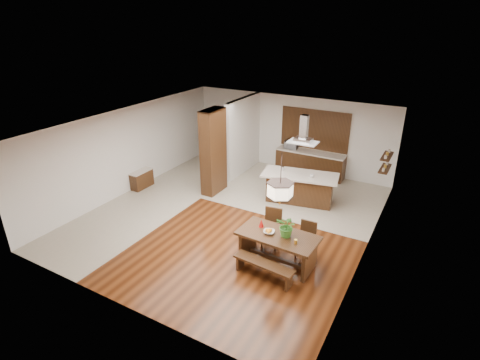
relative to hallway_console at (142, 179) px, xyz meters
The scene contains 25 objects.
room_shell 4.20m from the hallway_console, ahead, with size 9.00×9.04×2.92m.
tile_hallway 1.12m from the hallway_console, 10.68° to the right, with size 2.50×9.00×0.01m, color #B3A995.
tile_kitchen 5.57m from the hallway_console, 24.44° to the left, with size 5.50×4.00×0.01m, color #B3A995.
soffit_band 4.60m from the hallway_console, ahead, with size 8.00×9.00×0.02m, color #3E1A0F.
partition_pier 2.85m from the hallway_console, 22.54° to the left, with size 0.45×1.00×2.90m, color black.
partition_stub 4.09m from the hallway_console, 52.14° to the left, with size 0.18×2.40×2.90m, color silver.
hallway_console is the anchor object (origin of this frame).
hallway_doorway 4.41m from the hallway_console, 75.20° to the left, with size 1.10×0.20×2.10m, color black.
rear_counter 6.26m from the hallway_console, 39.75° to the left, with size 2.60×0.62×0.95m.
kitchen_window 6.58m from the hallway_console, 41.53° to the left, with size 2.60×0.08×1.50m, color #96532D.
shelf_lower 8.12m from the hallway_console, 17.35° to the left, with size 0.26×0.90×0.04m, color black.
shelf_upper 8.18m from the hallway_console, 17.35° to the left, with size 0.26×0.90×0.04m, color black.
dining_table 6.26m from the hallway_console, 15.95° to the right, with size 1.98×1.05×0.81m.
dining_bench 6.45m from the hallway_console, 22.00° to the right, with size 1.50×0.33×0.42m, color black, non-canonical shape.
dining_chair_left 5.67m from the hallway_console, 11.27° to the right, with size 0.46×0.46×1.04m, color black, non-canonical shape.
dining_chair_right 6.62m from the hallway_console, ahead, with size 0.42×0.42×0.95m, color black, non-canonical shape.
pendant_lantern 6.54m from the hallway_console, 15.95° to the right, with size 0.64×0.64×1.31m, color #FFE8C3, non-canonical shape.
foliage_plant 6.50m from the hallway_console, 15.23° to the right, with size 0.49×0.43×0.55m, color #397928.
fruit_bowl 6.08m from the hallway_console, 16.94° to the right, with size 0.27×0.27×0.07m, color beige.
napkin_cone 5.75m from the hallway_console, 16.13° to the right, with size 0.13×0.13×0.20m, color #AA0F0C.
gold_ornament 6.81m from the hallway_console, 16.03° to the right, with size 0.07×0.07×0.10m, color gold.
kitchen_island 5.55m from the hallway_console, 17.84° to the left, with size 2.55×1.48×0.99m.
range_hood 5.95m from the hallway_console, 17.88° to the left, with size 0.90×0.55×0.87m, color silver, non-canonical shape.
island_cup 5.94m from the hallway_console, 15.92° to the left, with size 0.12×0.12×0.09m, color silver.
microwave 5.72m from the hallway_console, 44.93° to the left, with size 0.50×0.34×0.27m, color silver.
Camera 1 is at (5.17, -8.69, 5.63)m, focal length 28.00 mm.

